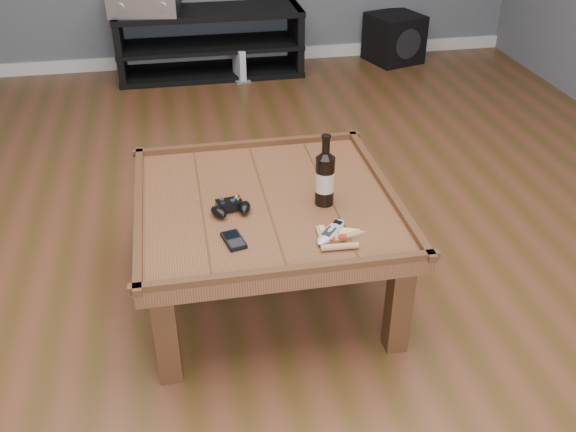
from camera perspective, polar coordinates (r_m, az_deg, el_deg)
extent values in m
plane|color=#4A3015|center=(2.75, -1.81, -6.65)|extent=(6.00, 6.00, 0.00)
cube|color=silver|center=(5.39, -7.05, 13.75)|extent=(5.00, 0.02, 0.10)
cube|color=#502E16|center=(2.51, -1.97, 0.86)|extent=(1.00, 1.00, 0.06)
cube|color=#3C1E10|center=(2.29, -10.77, -10.40)|extent=(0.08, 0.08, 0.39)
cube|color=#3C1E10|center=(2.40, 9.79, -7.91)|extent=(0.08, 0.08, 0.39)
cube|color=#3C1E10|center=(2.97, -11.21, 0.47)|extent=(0.08, 0.08, 0.39)
cube|color=#3C1E10|center=(3.06, 4.66, 2.00)|extent=(0.08, 0.08, 0.39)
cube|color=#3C1E10|center=(2.91, -3.49, 6.43)|extent=(1.03, 0.03, 0.03)
cube|color=#3C1E10|center=(2.09, 0.11, -4.91)|extent=(1.03, 0.03, 0.03)
cube|color=#3C1E10|center=(2.60, 8.66, 2.68)|extent=(0.03, 1.03, 0.03)
cube|color=#3C1E10|center=(2.48, -13.14, 0.60)|extent=(0.03, 1.03, 0.03)
cube|color=black|center=(5.04, -7.14, 17.56)|extent=(1.40, 0.45, 0.04)
cube|color=black|center=(5.11, -6.95, 14.84)|extent=(1.40, 0.45, 0.03)
cube|color=black|center=(5.17, -6.80, 12.62)|extent=(1.40, 0.45, 0.04)
cube|color=black|center=(5.10, -14.71, 14.28)|extent=(0.05, 0.44, 0.50)
cube|color=black|center=(5.19, 0.70, 15.56)|extent=(0.05, 0.44, 0.50)
cylinder|color=black|center=(2.43, 3.28, 3.13)|extent=(0.07, 0.07, 0.19)
cone|color=black|center=(2.38, 3.37, 5.55)|extent=(0.07, 0.07, 0.03)
cylinder|color=black|center=(2.36, 3.39, 6.30)|extent=(0.03, 0.03, 0.07)
cylinder|color=black|center=(2.34, 3.42, 7.09)|extent=(0.04, 0.04, 0.01)
cylinder|color=tan|center=(2.43, 3.28, 3.13)|extent=(0.07, 0.07, 0.08)
cube|color=black|center=(2.43, -5.23, 1.01)|extent=(0.10, 0.07, 0.03)
ellipsoid|color=black|center=(2.39, -6.19, 0.34)|extent=(0.08, 0.09, 0.04)
ellipsoid|color=black|center=(2.41, -3.86, 0.76)|extent=(0.06, 0.09, 0.04)
cylinder|color=black|center=(2.42, -5.91, 1.43)|extent=(0.02, 0.02, 0.01)
cylinder|color=black|center=(2.41, -4.95, 1.34)|extent=(0.02, 0.02, 0.01)
cylinder|color=yellow|center=(2.44, -4.60, 1.70)|extent=(0.01, 0.01, 0.01)
cylinder|color=red|center=(2.43, -4.33, 1.64)|extent=(0.01, 0.01, 0.01)
cylinder|color=#0C33CC|center=(2.43, -4.75, 1.56)|extent=(0.01, 0.01, 0.01)
cylinder|color=#0C9919|center=(2.42, -4.49, 1.50)|extent=(0.01, 0.01, 0.01)
cylinder|color=tan|center=(2.21, 4.61, -2.73)|extent=(0.13, 0.03, 0.02)
cylinder|color=#AB2A16|center=(2.24, 3.83, -1.97)|extent=(0.03, 0.03, 0.00)
cylinder|color=#AB2A16|center=(2.25, 4.87, -1.82)|extent=(0.03, 0.03, 0.00)
cylinder|color=#AB2A16|center=(2.28, 4.16, -1.39)|extent=(0.03, 0.03, 0.00)
cylinder|color=#AB2A16|center=(2.30, 3.64, -0.96)|extent=(0.03, 0.03, 0.00)
cylinder|color=#AB2A16|center=(2.33, 4.16, -0.59)|extent=(0.03, 0.03, 0.00)
cube|color=black|center=(2.25, -4.85, -2.17)|extent=(0.09, 0.13, 0.01)
cube|color=black|center=(2.27, -5.09, -1.65)|extent=(0.06, 0.05, 0.00)
cube|color=black|center=(2.23, -4.62, -2.38)|extent=(0.06, 0.06, 0.00)
ellipsoid|color=#9FA3AC|center=(2.28, 3.85, -1.42)|extent=(0.17, 0.18, 0.03)
cube|color=black|center=(2.32, 4.44, -0.56)|extent=(0.04, 0.04, 0.00)
cube|color=black|center=(2.26, 3.68, -1.36)|extent=(0.06, 0.07, 0.00)
cube|color=black|center=(5.01, -12.62, 18.21)|extent=(0.53, 0.46, 0.17)
cube|color=#BABCC5|center=(4.82, -12.95, 17.64)|extent=(0.48, 0.08, 0.17)
cylinder|color=#BABCC5|center=(4.84, -14.76, 17.47)|extent=(0.06, 0.03, 0.06)
cylinder|color=#BABCC5|center=(4.79, -11.16, 17.75)|extent=(0.06, 0.03, 0.06)
cube|color=black|center=(5.47, 9.41, 15.35)|extent=(0.47, 0.47, 0.38)
cylinder|color=black|center=(5.32, 10.64, 14.78)|extent=(0.23, 0.08, 0.24)
cube|color=slate|center=(5.03, -4.31, 12.06)|extent=(0.15, 0.21, 0.02)
cube|color=silver|center=(4.99, -4.36, 13.36)|extent=(0.09, 0.18, 0.22)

